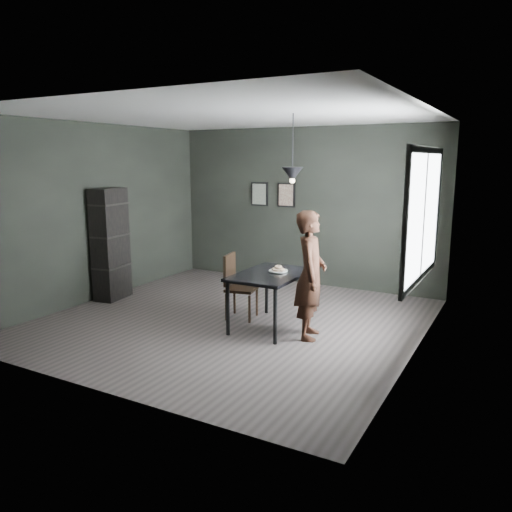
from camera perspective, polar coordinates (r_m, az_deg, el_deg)
The scene contains 13 objects.
ground at distance 7.11m, azimuth -2.69°, elevation -7.34°, with size 5.00×5.00×0.00m, color #332E2C.
back_wall at distance 9.02m, azimuth 5.57°, elevation 5.62°, with size 5.00×0.10×2.80m, color black.
ceiling at distance 6.78m, azimuth -2.91°, elevation 15.75°, with size 5.00×5.00×0.02m.
window_assembly at distance 6.08m, azimuth 18.60°, elevation 4.42°, with size 0.04×1.96×1.56m.
cafe_table at distance 6.65m, azimuth 1.69°, elevation -2.63°, with size 0.80×1.20×0.75m.
white_plate at distance 6.71m, azimuth 2.56°, elevation -1.76°, with size 0.23×0.23×0.01m, color white.
donut_pile at distance 6.70m, azimuth 2.56°, elevation -1.49°, with size 0.19×0.19×0.08m.
woman at distance 6.28m, azimuth 6.25°, elevation -2.18°, with size 0.59×0.39×1.62m, color black.
wood_chair at distance 7.09m, azimuth -2.28°, elevation -2.96°, with size 0.47×0.47×0.93m.
shelf_unit at distance 8.35m, azimuth -16.30°, elevation 1.31°, with size 0.34×0.60×1.79m, color black.
pendant_lamp at distance 6.44m, azimuth 4.17°, elevation 9.32°, with size 0.28×0.28×0.86m.
framed_print_left at distance 9.36m, azimuth 0.40°, elevation 7.10°, with size 0.34×0.04×0.44m.
framed_print_right at distance 9.12m, azimuth 3.47°, elevation 6.97°, with size 0.34×0.04×0.44m.
Camera 1 is at (3.53, -5.76, 2.24)m, focal length 35.00 mm.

